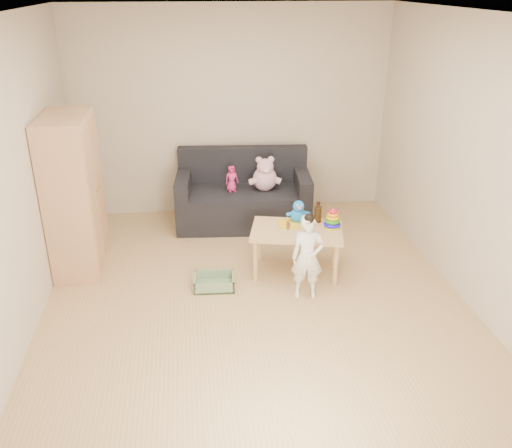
{
  "coord_description": "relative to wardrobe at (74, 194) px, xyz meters",
  "views": [
    {
      "loc": [
        -0.58,
        -4.53,
        2.84
      ],
      "look_at": [
        0.05,
        0.25,
        0.65
      ],
      "focal_mm": 38.0,
      "sensor_mm": 36.0,
      "label": 1
    }
  ],
  "objects": [
    {
      "name": "yellow_book",
      "position": [
        2.2,
        -0.33,
        -0.32
      ],
      "size": [
        0.23,
        0.23,
        0.02
      ],
      "primitive_type": "cube",
      "rotation": [
        0.0,
        0.0,
        -0.03
      ],
      "color": "yellow",
      "rests_on": "play_table"
    },
    {
      "name": "blue_plush",
      "position": [
        2.31,
        -0.27,
        -0.2
      ],
      "size": [
        0.21,
        0.17,
        0.25
      ],
      "primitive_type": null,
      "rotation": [
        0.0,
        0.0,
        -0.02
      ],
      "color": "#1C83FC",
      "rests_on": "play_table"
    },
    {
      "name": "sofa",
      "position": [
        1.85,
        0.85,
        -0.59
      ],
      "size": [
        1.7,
        0.95,
        0.46
      ],
      "primitive_type": "cube",
      "rotation": [
        0.0,
        0.0,
        -0.09
      ],
      "color": "black",
      "rests_on": "ground"
    },
    {
      "name": "room",
      "position": [
        1.76,
        -0.87,
        0.48
      ],
      "size": [
        4.5,
        4.5,
        4.5
      ],
      "color": "tan",
      "rests_on": "ground"
    },
    {
      "name": "toddler",
      "position": [
        2.26,
        -0.94,
        -0.41
      ],
      "size": [
        0.33,
        0.25,
        0.83
      ],
      "primitive_type": "imported",
      "rotation": [
        0.0,
        0.0,
        -0.15
      ],
      "color": "white",
      "rests_on": "ground"
    },
    {
      "name": "wooden_figure",
      "position": [
        2.17,
        -0.45,
        -0.28
      ],
      "size": [
        0.04,
        0.03,
        0.1
      ],
      "primitive_type": null,
      "rotation": [
        0.0,
        0.0,
        -0.02
      ],
      "color": "brown",
      "rests_on": "play_table"
    },
    {
      "name": "ring_stacker",
      "position": [
        2.63,
        -0.46,
        -0.25
      ],
      "size": [
        0.18,
        0.18,
        0.2
      ],
      "color": "#BDD70B",
      "rests_on": "play_table"
    },
    {
      "name": "wardrobe",
      "position": [
        0.0,
        0.0,
        0.0
      ],
      "size": [
        0.45,
        0.91,
        1.64
      ],
      "primitive_type": "cube",
      "color": "tan",
      "rests_on": "ground"
    },
    {
      "name": "doll",
      "position": [
        1.7,
        0.81,
        -0.2
      ],
      "size": [
        0.18,
        0.15,
        0.32
      ],
      "primitive_type": "imported",
      "rotation": [
        0.0,
        0.0,
        0.26
      ],
      "color": "#E12A78",
      "rests_on": "sofa"
    },
    {
      "name": "storage_bin",
      "position": [
        1.38,
        -0.67,
        -0.76
      ],
      "size": [
        0.42,
        0.33,
        0.12
      ],
      "primitive_type": null,
      "rotation": [
        0.0,
        0.0,
        -0.06
      ],
      "color": "gray",
      "rests_on": "ground"
    },
    {
      "name": "pink_bear",
      "position": [
        2.11,
        0.8,
        -0.18
      ],
      "size": [
        0.38,
        0.35,
        0.36
      ],
      "primitive_type": null,
      "rotation": [
        0.0,
        0.0,
        -0.3
      ],
      "color": "#E0A5BA",
      "rests_on": "sofa"
    },
    {
      "name": "play_table",
      "position": [
        2.26,
        -0.45,
        -0.57
      ],
      "size": [
        1.04,
        0.79,
        0.49
      ],
      "primitive_type": "cube",
      "rotation": [
        0.0,
        0.0,
        -0.24
      ],
      "color": "tan",
      "rests_on": "ground"
    },
    {
      "name": "brown_bottle",
      "position": [
        2.51,
        -0.29,
        -0.23
      ],
      "size": [
        0.08,
        0.08,
        0.22
      ],
      "color": "black",
      "rests_on": "play_table"
    }
  ]
}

